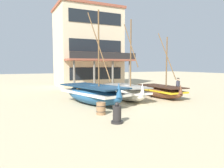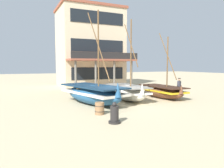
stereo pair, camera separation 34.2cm
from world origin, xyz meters
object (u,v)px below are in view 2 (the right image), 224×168
fishing_boat_near_left (162,91)px  wooden_barrel (100,108)px  fisherman_by_hull (179,88)px  capstan_winch (114,115)px  fishing_boat_far_right (127,92)px  harbor_building_main (90,48)px  fishing_boat_centre_large (93,94)px

fishing_boat_near_left → wooden_barrel: (-7.08, -3.38, -0.23)m
fisherman_by_hull → capstan_winch: fisherman_by_hull is taller
fishing_boat_far_right → wooden_barrel: fishing_boat_far_right is taller
capstan_winch → fishing_boat_far_right: bearing=55.9°
wooden_barrel → harbor_building_main: size_ratio=0.07×
fishing_boat_centre_large → wooden_barrel: (-0.77, -3.26, -0.39)m
fishing_boat_near_left → fisherman_by_hull: (1.51, -0.34, 0.26)m
fishing_boat_centre_large → harbor_building_main: 13.74m
fisherman_by_hull → capstan_winch: 9.95m
fisherman_by_hull → fishing_boat_centre_large: bearing=178.4°
fishing_boat_centre_large → harbor_building_main: bearing=72.2°
capstan_winch → harbor_building_main: 18.85m
fishing_boat_near_left → harbor_building_main: size_ratio=0.55×
fisherman_by_hull → wooden_barrel: size_ratio=2.41×
fisherman_by_hull → harbor_building_main: bearing=106.9°
fishing_boat_far_right → capstan_winch: fishing_boat_far_right is taller
fisherman_by_hull → capstan_winch: bearing=-149.7°
fishing_boat_near_left → fishing_boat_centre_large: size_ratio=0.84×
fishing_boat_near_left → fisherman_by_hull: size_ratio=3.28×
fisherman_by_hull → fishing_boat_far_right: bearing=174.1°
fishing_boat_near_left → fishing_boat_centre_large: fishing_boat_centre_large is taller
capstan_winch → wooden_barrel: (-0.01, 1.97, -0.07)m
fishing_boat_near_left → capstan_winch: 8.87m
capstan_winch → fisherman_by_hull: bearing=30.3°
fishing_boat_centre_large → capstan_winch: 5.30m
fisherman_by_hull → wooden_barrel: (-8.59, -3.05, -0.48)m
fishing_boat_near_left → fishing_boat_far_right: size_ratio=0.89×
fishing_boat_centre_large → fishing_boat_far_right: bearing=5.5°
harbor_building_main → fishing_boat_near_left: bearing=-79.3°
fishing_boat_centre_large → fisherman_by_hull: fishing_boat_centre_large is taller
fisherman_by_hull → wooden_barrel: bearing=-160.5°
fisherman_by_hull → wooden_barrel: 9.13m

